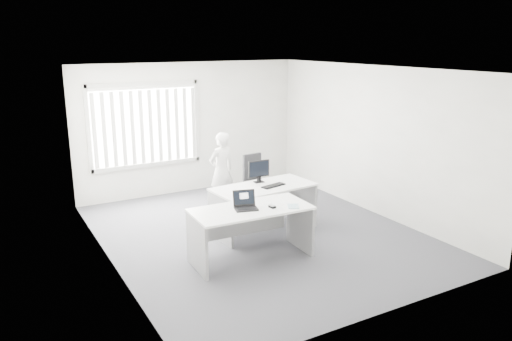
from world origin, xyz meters
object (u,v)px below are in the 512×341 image
office_chair (256,189)px  person (222,171)px  monitor (259,171)px  laptop (246,201)px  desk_far (264,199)px  desk_near (251,222)px

office_chair → person: 0.86m
monitor → office_chair: bearing=65.8°
office_chair → person: (-0.72, 0.11, 0.45)m
person → laptop: bearing=61.2°
person → laptop: 2.53m
person → desk_far: bearing=82.3°
monitor → person: bearing=100.1°
desk_near → laptop: (-0.10, -0.02, 0.36)m
desk_far → monitor: monitor is taller
person → desk_near: bearing=63.1°
person → monitor: 1.25m
laptop → monitor: bearing=68.5°
person → laptop: (-0.75, -2.41, 0.18)m
person → monitor: person is taller
desk_far → person: size_ratio=1.20×
desk_near → laptop: size_ratio=5.44×
desk_near → desk_far: size_ratio=0.99×
desk_near → office_chair: 2.68m
laptop → monitor: size_ratio=0.85×
person → monitor: (0.15, -1.22, 0.24)m
desk_far → laptop: size_ratio=5.48×
desk_near → laptop: 0.37m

